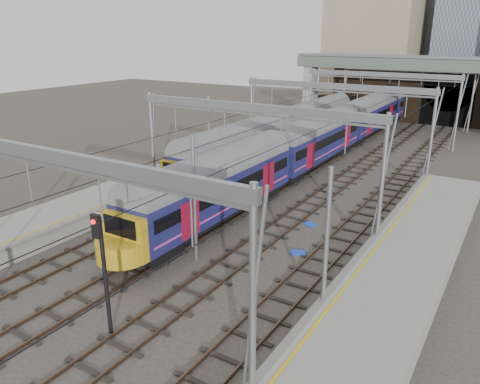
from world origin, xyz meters
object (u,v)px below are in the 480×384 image
Objects in this scene: signal_near_centre at (102,261)px; relay_cabinet at (98,223)px; train_second at (282,133)px; train_main at (346,125)px.

relay_cabinet is (-8.45, 7.15, -2.74)m from signal_near_centre.
train_second is at bearing 99.64° from signal_near_centre.
train_main reaches higher than relay_cabinet.
signal_near_centre is (2.97, -36.94, 0.82)m from train_main.
train_main is 2.01× the size of train_second.
train_main reaches higher than train_second.
train_main is 12.32× the size of signal_near_centre.
train_main is at bearing 90.96° from signal_near_centre.
signal_near_centre is 4.41× the size of relay_cabinet.
relay_cabinet is at bearing 136.13° from signal_near_centre.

